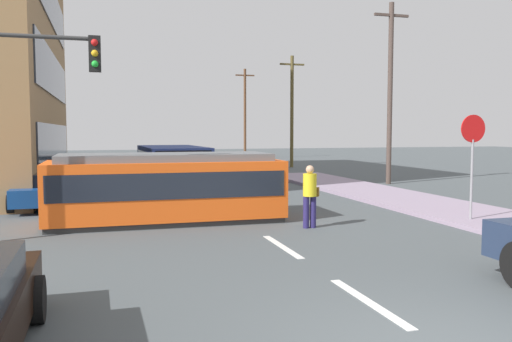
{
  "coord_description": "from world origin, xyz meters",
  "views": [
    {
      "loc": [
        -3.79,
        -5.02,
        2.57
      ],
      "look_at": [
        0.36,
        9.34,
        1.44
      ],
      "focal_mm": 37.18,
      "sensor_mm": 36.0,
      "label": 1
    }
  ],
  "objects_px": {
    "streetcar_tram": "(166,186)",
    "traffic_light_mast": "(34,93)",
    "parked_sedan_far": "(65,173)",
    "pedestrian_crossing": "(310,193)",
    "stop_sign": "(473,145)",
    "city_bus": "(173,165)",
    "parked_sedan_furthest": "(85,164)",
    "utility_pole_far": "(292,109)",
    "utility_pole_mid": "(390,90)",
    "utility_pole_distant": "(245,112)",
    "parked_sedan_mid": "(43,189)"
  },
  "relations": [
    {
      "from": "parked_sedan_furthest",
      "to": "pedestrian_crossing",
      "type": "bearing_deg",
      "value": -72.29
    },
    {
      "from": "city_bus",
      "to": "utility_pole_far",
      "type": "distance_m",
      "value": 15.78
    },
    {
      "from": "streetcar_tram",
      "to": "utility_pole_distant",
      "type": "distance_m",
      "value": 35.07
    },
    {
      "from": "pedestrian_crossing",
      "to": "parked_sedan_mid",
      "type": "bearing_deg",
      "value": 139.96
    },
    {
      "from": "city_bus",
      "to": "parked_sedan_far",
      "type": "xyz_separation_m",
      "value": [
        -4.69,
        2.17,
        -0.46
      ]
    },
    {
      "from": "streetcar_tram",
      "to": "city_bus",
      "type": "bearing_deg",
      "value": 81.55
    },
    {
      "from": "pedestrian_crossing",
      "to": "parked_sedan_furthest",
      "type": "relative_size",
      "value": 0.4
    },
    {
      "from": "streetcar_tram",
      "to": "traffic_light_mast",
      "type": "relative_size",
      "value": 1.31
    },
    {
      "from": "traffic_light_mast",
      "to": "stop_sign",
      "type": "bearing_deg",
      "value": -5.05
    },
    {
      "from": "pedestrian_crossing",
      "to": "utility_pole_far",
      "type": "xyz_separation_m",
      "value": [
        7.68,
        22.56,
        3.17
      ]
    },
    {
      "from": "parked_sedan_far",
      "to": "traffic_light_mast",
      "type": "xyz_separation_m",
      "value": [
        0.21,
        -12.54,
        2.84
      ]
    },
    {
      "from": "traffic_light_mast",
      "to": "pedestrian_crossing",
      "type": "bearing_deg",
      "value": -2.81
    },
    {
      "from": "parked_sedan_furthest",
      "to": "utility_pole_mid",
      "type": "xyz_separation_m",
      "value": [
        14.39,
        -9.7,
        3.91
      ]
    },
    {
      "from": "pedestrian_crossing",
      "to": "parked_sedan_far",
      "type": "xyz_separation_m",
      "value": [
        -6.97,
        12.87,
        -0.32
      ]
    },
    {
      "from": "utility_pole_mid",
      "to": "utility_pole_far",
      "type": "height_order",
      "value": "utility_pole_mid"
    },
    {
      "from": "utility_pole_distant",
      "to": "traffic_light_mast",
      "type": "bearing_deg",
      "value": -112.39
    },
    {
      "from": "traffic_light_mast",
      "to": "utility_pole_far",
      "type": "height_order",
      "value": "utility_pole_far"
    },
    {
      "from": "parked_sedan_mid",
      "to": "parked_sedan_far",
      "type": "height_order",
      "value": "same"
    },
    {
      "from": "parked_sedan_far",
      "to": "utility_pole_mid",
      "type": "bearing_deg",
      "value": -10.98
    },
    {
      "from": "pedestrian_crossing",
      "to": "parked_sedan_far",
      "type": "height_order",
      "value": "pedestrian_crossing"
    },
    {
      "from": "parked_sedan_far",
      "to": "traffic_light_mast",
      "type": "relative_size",
      "value": 0.88
    },
    {
      "from": "utility_pole_mid",
      "to": "streetcar_tram",
      "type": "bearing_deg",
      "value": -146.14
    },
    {
      "from": "parked_sedan_mid",
      "to": "utility_pole_distant",
      "type": "distance_m",
      "value": 32.89
    },
    {
      "from": "utility_pole_far",
      "to": "pedestrian_crossing",
      "type": "bearing_deg",
      "value": -108.81
    },
    {
      "from": "city_bus",
      "to": "streetcar_tram",
      "type": "bearing_deg",
      "value": -98.45
    },
    {
      "from": "streetcar_tram",
      "to": "parked_sedan_furthest",
      "type": "bearing_deg",
      "value": 98.81
    },
    {
      "from": "parked_sedan_far",
      "to": "pedestrian_crossing",
      "type": "bearing_deg",
      "value": -61.56
    },
    {
      "from": "parked_sedan_furthest",
      "to": "utility_pole_mid",
      "type": "distance_m",
      "value": 17.79
    },
    {
      "from": "stop_sign",
      "to": "traffic_light_mast",
      "type": "bearing_deg",
      "value": 174.95
    },
    {
      "from": "parked_sedan_furthest",
      "to": "traffic_light_mast",
      "type": "bearing_deg",
      "value": -91.44
    },
    {
      "from": "streetcar_tram",
      "to": "utility_pole_distant",
      "type": "xyz_separation_m",
      "value": [
        11.16,
        33.08,
        3.37
      ]
    },
    {
      "from": "streetcar_tram",
      "to": "utility_pole_distant",
      "type": "bearing_deg",
      "value": 71.36
    },
    {
      "from": "parked_sedan_far",
      "to": "traffic_light_mast",
      "type": "distance_m",
      "value": 12.86
    },
    {
      "from": "pedestrian_crossing",
      "to": "parked_sedan_furthest",
      "type": "height_order",
      "value": "pedestrian_crossing"
    },
    {
      "from": "parked_sedan_far",
      "to": "stop_sign",
      "type": "height_order",
      "value": "stop_sign"
    },
    {
      "from": "city_bus",
      "to": "parked_sedan_furthest",
      "type": "xyz_separation_m",
      "value": [
        -3.99,
        8.94,
        -0.46
      ]
    },
    {
      "from": "parked_sedan_furthest",
      "to": "utility_pole_distant",
      "type": "bearing_deg",
      "value": 48.24
    },
    {
      "from": "parked_sedan_mid",
      "to": "stop_sign",
      "type": "height_order",
      "value": "stop_sign"
    },
    {
      "from": "pedestrian_crossing",
      "to": "utility_pole_mid",
      "type": "relative_size",
      "value": 0.19
    },
    {
      "from": "city_bus",
      "to": "utility_pole_far",
      "type": "bearing_deg",
      "value": 49.98
    },
    {
      "from": "parked_sedan_mid",
      "to": "traffic_light_mast",
      "type": "xyz_separation_m",
      "value": [
        0.47,
        -5.74,
        2.84
      ]
    },
    {
      "from": "parked_sedan_furthest",
      "to": "stop_sign",
      "type": "bearing_deg",
      "value": -62.01
    },
    {
      "from": "traffic_light_mast",
      "to": "utility_pole_distant",
      "type": "relative_size",
      "value": 0.59
    },
    {
      "from": "parked_sedan_furthest",
      "to": "streetcar_tram",
      "type": "bearing_deg",
      "value": -81.19
    },
    {
      "from": "streetcar_tram",
      "to": "parked_sedan_mid",
      "type": "bearing_deg",
      "value": 132.81
    },
    {
      "from": "pedestrian_crossing",
      "to": "utility_pole_distant",
      "type": "relative_size",
      "value": 0.2
    },
    {
      "from": "parked_sedan_furthest",
      "to": "utility_pole_mid",
      "type": "bearing_deg",
      "value": -33.99
    },
    {
      "from": "streetcar_tram",
      "to": "parked_sedan_mid",
      "type": "relative_size",
      "value": 1.57
    },
    {
      "from": "city_bus",
      "to": "parked_sedan_mid",
      "type": "relative_size",
      "value": 1.36
    },
    {
      "from": "city_bus",
      "to": "parked_sedan_far",
      "type": "distance_m",
      "value": 5.19
    }
  ]
}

